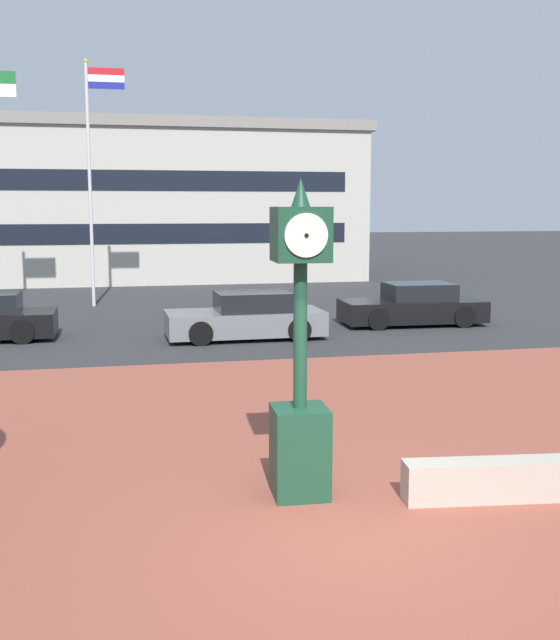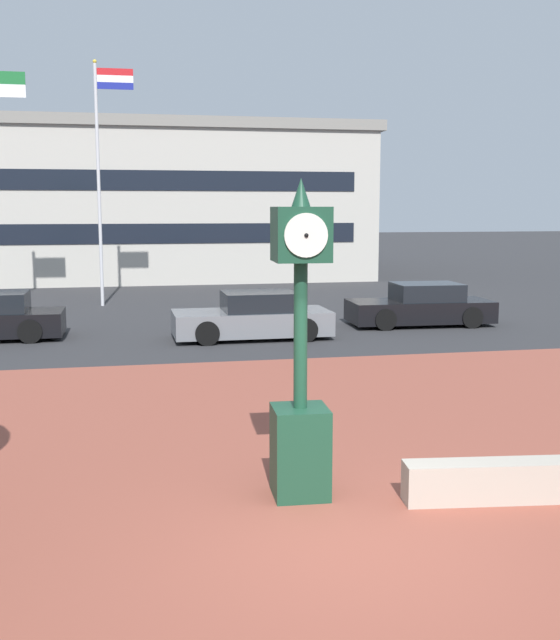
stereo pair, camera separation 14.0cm
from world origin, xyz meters
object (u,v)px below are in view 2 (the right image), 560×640
object	(u,v)px
civic_building	(109,202)
flagpole_secondary	(101,169)
street_clock	(300,369)
car_street_distant	(421,307)
car_street_near	(253,318)

from	to	relation	value
civic_building	flagpole_secondary	bearing A→B (deg)	-90.02
street_clock	flagpole_secondary	bearing A→B (deg)	100.73
car_street_distant	flagpole_secondary	world-z (taller)	flagpole_secondary
car_street_near	civic_building	size ratio (longest dim) A/B	0.16
street_clock	car_street_distant	size ratio (longest dim) A/B	0.89
street_clock	flagpole_secondary	xyz separation A→B (m)	(-2.75, 19.83, 3.30)
street_clock	flagpole_secondary	world-z (taller)	flagpole_secondary
civic_building	car_street_distant	bearing A→B (deg)	-65.99
car_street_near	civic_building	xyz separation A→B (m)	(-4.12, 22.77, 3.26)
street_clock	civic_building	size ratio (longest dim) A/B	0.15
flagpole_secondary	civic_building	world-z (taller)	flagpole_secondary
street_clock	civic_building	distance (m)	34.68
flagpole_secondary	street_clock	bearing A→B (deg)	-82.11
car_street_distant	street_clock	bearing A→B (deg)	154.70
street_clock	car_street_distant	bearing A→B (deg)	65.41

